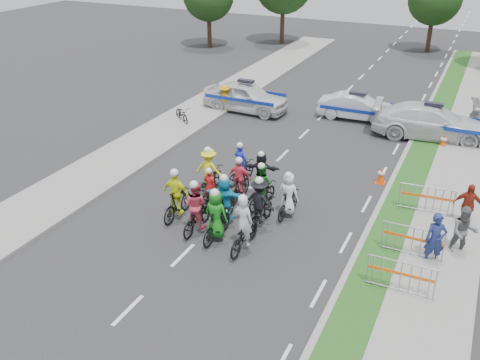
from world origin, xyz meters
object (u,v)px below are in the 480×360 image
at_px(rider_4, 260,207).
at_px(barrier_1, 412,242).
at_px(rider_12, 241,169).
at_px(rider_7, 288,199).
at_px(rider_3, 177,199).
at_px(cone_1, 443,141).
at_px(rider_9, 240,183).
at_px(parked_bike, 182,114).
at_px(rider_2, 196,212).
at_px(spectator_1, 464,232).
at_px(rider_8, 262,190).
at_px(police_car_1, 357,107).
at_px(spectator_2, 467,205).
at_px(marshal_hiviz, 225,99).
at_px(barrier_0, 400,278).
at_px(rider_11, 262,174).
at_px(rider_1, 216,220).
at_px(police_car_2, 431,122).
at_px(rider_10, 209,174).
at_px(barrier_2, 426,200).
at_px(rider_0, 244,231).
at_px(rider_5, 225,202).
at_px(rider_6, 210,194).
at_px(cone_0, 381,175).
at_px(police_car_0, 246,97).
at_px(spectator_0, 435,239).

bearing_deg(rider_4, barrier_1, -174.30).
bearing_deg(rider_12, rider_7, 156.24).
xyz_separation_m(rider_3, cone_1, (7.97, 11.08, -0.42)).
bearing_deg(rider_7, rider_9, -6.94).
xyz_separation_m(cone_1, parked_bike, (-13.08, -2.22, 0.10)).
height_order(rider_2, rider_7, rider_2).
relative_size(rider_12, spectator_1, 1.05).
height_order(rider_3, rider_7, rider_3).
bearing_deg(rider_8, police_car_1, -85.50).
height_order(police_car_1, spectator_2, spectator_2).
distance_m(marshal_hiviz, barrier_0, 17.12).
bearing_deg(marshal_hiviz, rider_11, 130.00).
xyz_separation_m(rider_2, marshal_hiviz, (-4.78, 11.75, 0.06)).
bearing_deg(rider_9, rider_2, 79.88).
bearing_deg(rider_4, rider_7, -118.24).
height_order(rider_1, rider_9, rider_1).
bearing_deg(marshal_hiviz, rider_12, 125.70).
bearing_deg(police_car_2, rider_10, 137.55).
xyz_separation_m(rider_2, barrier_0, (7.06, -0.60, -0.16)).
bearing_deg(spectator_1, rider_3, 176.18).
relative_size(rider_4, rider_7, 1.08).
xyz_separation_m(police_car_1, barrier_2, (4.93, -9.23, -0.11)).
xyz_separation_m(rider_0, barrier_1, (5.08, 1.83, -0.11)).
bearing_deg(rider_5, rider_8, -119.62).
bearing_deg(rider_6, rider_10, -55.39).
distance_m(rider_7, spectator_2, 6.26).
height_order(rider_6, rider_12, rider_12).
relative_size(rider_6, rider_8, 0.89).
bearing_deg(parked_bike, rider_2, -107.55).
distance_m(rider_3, cone_1, 13.66).
bearing_deg(police_car_2, cone_0, 163.14).
height_order(rider_6, marshal_hiviz, rider_6).
bearing_deg(barrier_2, rider_6, -158.53).
relative_size(rider_8, police_car_0, 0.39).
height_order(rider_1, rider_12, rider_1).
bearing_deg(rider_3, cone_0, -135.61).
xyz_separation_m(rider_11, police_car_0, (-4.72, 8.77, 0.08)).
bearing_deg(rider_7, police_car_0, -54.09).
height_order(rider_4, cone_0, rider_4).
distance_m(rider_2, marshal_hiviz, 12.69).
height_order(rider_2, rider_8, rider_2).
relative_size(rider_12, spectator_0, 1.04).
relative_size(police_car_0, spectator_2, 2.91).
distance_m(rider_4, cone_1, 11.52).
distance_m(spectator_1, parked_bike, 16.25).
bearing_deg(rider_7, rider_0, 82.28).
bearing_deg(rider_4, cone_1, -113.46).
relative_size(rider_2, rider_10, 0.99).
bearing_deg(rider_6, rider_2, 106.52).
bearing_deg(barrier_2, police_car_0, 144.19).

